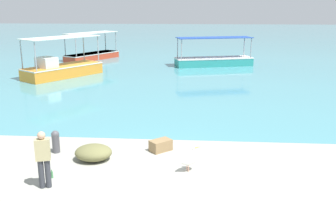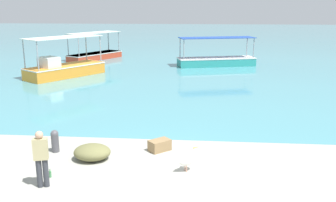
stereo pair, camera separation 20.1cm
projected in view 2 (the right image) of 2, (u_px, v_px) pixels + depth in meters
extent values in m
plane|color=#9A998E|center=(152.00, 173.00, 11.66)|extent=(120.00, 120.00, 0.00)
cube|color=teal|center=(192.00, 39.00, 57.96)|extent=(110.00, 90.00, 0.00)
cube|color=#BE3C24|center=(95.00, 56.00, 35.91)|extent=(4.33, 5.80, 0.61)
cube|color=silver|center=(95.00, 53.00, 35.84)|extent=(4.38, 5.85, 0.08)
cylinder|color=#99999E|center=(79.00, 46.00, 33.12)|extent=(0.08, 0.08, 1.89)
cylinder|color=#99999E|center=(68.00, 45.00, 33.92)|extent=(0.08, 0.08, 1.89)
cylinder|color=#99999E|center=(119.00, 41.00, 37.26)|extent=(0.08, 0.08, 1.89)
cylinder|color=#99999E|center=(108.00, 41.00, 38.06)|extent=(0.08, 0.08, 1.89)
cube|color=silver|center=(94.00, 33.00, 35.35)|extent=(4.31, 5.67, 0.05)
cube|color=teal|center=(216.00, 62.00, 32.07)|extent=(6.78, 3.41, 0.71)
cube|color=silver|center=(216.00, 58.00, 31.99)|extent=(6.83, 3.46, 0.08)
cylinder|color=#99999E|center=(184.00, 50.00, 30.54)|extent=(0.08, 0.08, 1.66)
cylinder|color=#99999E|center=(180.00, 48.00, 31.96)|extent=(0.08, 0.08, 1.66)
cylinder|color=#99999E|center=(254.00, 48.00, 31.59)|extent=(0.08, 0.08, 1.66)
cylinder|color=#99999E|center=(247.00, 46.00, 33.01)|extent=(0.08, 0.08, 1.66)
cube|color=navy|center=(217.00, 38.00, 31.56)|extent=(6.61, 3.45, 0.05)
cube|color=orange|center=(65.00, 71.00, 27.29)|extent=(4.91, 5.88, 0.83)
cube|color=silver|center=(65.00, 66.00, 27.19)|extent=(4.96, 5.93, 0.08)
cylinder|color=#99999E|center=(86.00, 47.00, 29.44)|extent=(0.08, 0.08, 1.98)
cylinder|color=#99999E|center=(100.00, 49.00, 28.38)|extent=(0.08, 0.08, 1.98)
cylinder|color=#99999E|center=(24.00, 54.00, 25.49)|extent=(0.08, 0.08, 1.98)
cylinder|color=#99999E|center=(38.00, 56.00, 24.43)|extent=(0.08, 0.08, 1.98)
cube|color=silver|center=(63.00, 37.00, 26.68)|extent=(4.88, 5.77, 0.05)
cube|color=silver|center=(49.00, 62.00, 26.12)|extent=(1.72, 1.65, 0.73)
cylinder|color=#E0997A|center=(185.00, 167.00, 11.80)|extent=(0.03, 0.03, 0.22)
cylinder|color=#E0997A|center=(187.00, 169.00, 11.72)|extent=(0.03, 0.03, 0.22)
ellipsoid|color=white|center=(187.00, 161.00, 11.71)|extent=(0.62, 0.54, 0.32)
ellipsoid|color=white|center=(180.00, 162.00, 11.59)|extent=(0.20, 0.19, 0.10)
cylinder|color=white|center=(191.00, 153.00, 11.73)|extent=(0.07, 0.07, 0.26)
sphere|color=white|center=(191.00, 148.00, 11.69)|extent=(0.11, 0.11, 0.11)
cone|color=#E5933F|center=(196.00, 147.00, 11.77)|extent=(0.28, 0.21, 0.06)
cylinder|color=#47474C|center=(55.00, 143.00, 13.28)|extent=(0.26, 0.26, 0.64)
sphere|color=#4C4C51|center=(54.00, 134.00, 13.19)|extent=(0.28, 0.28, 0.28)
cylinder|color=#31333A|center=(46.00, 173.00, 10.71)|extent=(0.16, 0.16, 0.85)
cylinder|color=#31333A|center=(39.00, 173.00, 10.68)|extent=(0.16, 0.16, 0.85)
cube|color=tan|center=(40.00, 149.00, 10.51)|extent=(0.45, 0.33, 0.62)
sphere|color=tan|center=(39.00, 135.00, 10.40)|extent=(0.22, 0.22, 0.22)
ellipsoid|color=#68663D|center=(92.00, 152.00, 12.64)|extent=(1.25, 1.06, 0.52)
cube|color=olive|center=(160.00, 145.00, 13.41)|extent=(0.87, 0.84, 0.40)
cylinder|color=#3F7F4C|center=(50.00, 174.00, 11.35)|extent=(0.07, 0.07, 0.20)
cylinder|color=#3F7F4C|center=(50.00, 170.00, 11.32)|extent=(0.03, 0.03, 0.07)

